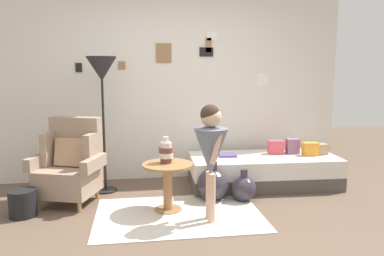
# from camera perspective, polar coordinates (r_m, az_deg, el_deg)

# --- Properties ---
(ground_plane) EXTENTS (12.00, 12.00, 0.00)m
(ground_plane) POSITION_cam_1_polar(r_m,az_deg,el_deg) (3.65, -0.14, -15.68)
(ground_plane) COLOR brown
(gallery_wall) EXTENTS (4.80, 0.12, 2.60)m
(gallery_wall) POSITION_cam_1_polar(r_m,az_deg,el_deg) (5.27, -3.22, 6.48)
(gallery_wall) COLOR silver
(gallery_wall) RESTS_ON ground
(rug) EXTENTS (1.73, 1.17, 0.01)m
(rug) POSITION_cam_1_polar(r_m,az_deg,el_deg) (4.07, -2.02, -12.98)
(rug) COLOR silver
(rug) RESTS_ON ground
(armchair) EXTENTS (0.87, 0.76, 0.97)m
(armchair) POSITION_cam_1_polar(r_m,az_deg,el_deg) (4.55, -17.92, -5.30)
(armchair) COLOR tan
(armchair) RESTS_ON ground
(daybed) EXTENTS (1.93, 0.86, 0.40)m
(daybed) POSITION_cam_1_polar(r_m,az_deg,el_deg) (5.07, 10.71, -6.39)
(daybed) COLOR #4C4742
(daybed) RESTS_ON ground
(pillow_head) EXTENTS (0.20, 0.14, 0.14)m
(pillow_head) POSITION_cam_1_polar(r_m,az_deg,el_deg) (5.28, 18.80, -3.05)
(pillow_head) COLOR tan
(pillow_head) RESTS_ON daybed
(pillow_mid) EXTENTS (0.20, 0.13, 0.17)m
(pillow_mid) POSITION_cam_1_polar(r_m,az_deg,el_deg) (5.19, 17.45, -3.04)
(pillow_mid) COLOR orange
(pillow_mid) RESTS_ON daybed
(pillow_back) EXTENTS (0.17, 0.13, 0.20)m
(pillow_back) POSITION_cam_1_polar(r_m,az_deg,el_deg) (5.24, 14.98, -2.65)
(pillow_back) COLOR gray
(pillow_back) RESTS_ON daybed
(pillow_extra) EXTENTS (0.21, 0.15, 0.18)m
(pillow_extra) POSITION_cam_1_polar(r_m,az_deg,el_deg) (5.17, 12.59, -2.85)
(pillow_extra) COLOR #D64C56
(pillow_extra) RESTS_ON daybed
(side_table) EXTENTS (0.55, 0.55, 0.52)m
(side_table) POSITION_cam_1_polar(r_m,az_deg,el_deg) (4.08, -3.69, -7.46)
(side_table) COLOR #9E7042
(side_table) RESTS_ON ground
(vase_striped) EXTENTS (0.15, 0.15, 0.28)m
(vase_striped) POSITION_cam_1_polar(r_m,az_deg,el_deg) (4.05, -3.96, -3.65)
(vase_striped) COLOR brown
(vase_striped) RESTS_ON side_table
(floor_lamp) EXTENTS (0.37, 0.37, 1.67)m
(floor_lamp) POSITION_cam_1_polar(r_m,az_deg,el_deg) (4.71, -13.50, 7.73)
(floor_lamp) COLOR black
(floor_lamp) RESTS_ON ground
(person_child) EXTENTS (0.34, 0.34, 1.18)m
(person_child) POSITION_cam_1_polar(r_m,az_deg,el_deg) (3.71, 2.87, -2.91)
(person_child) COLOR #D8AD8E
(person_child) RESTS_ON ground
(book_on_daybed) EXTENTS (0.23, 0.17, 0.03)m
(book_on_daybed) POSITION_cam_1_polar(r_m,az_deg,el_deg) (4.92, 5.42, -4.14)
(book_on_daybed) COLOR #584893
(book_on_daybed) RESTS_ON daybed
(demijohn_near) EXTENTS (0.37, 0.37, 0.46)m
(demijohn_near) POSITION_cam_1_polar(r_m,az_deg,el_deg) (4.45, 3.15, -8.49)
(demijohn_near) COLOR #332D38
(demijohn_near) RESTS_ON ground
(demijohn_far) EXTENTS (0.29, 0.29, 0.38)m
(demijohn_far) POSITION_cam_1_polar(r_m,az_deg,el_deg) (4.47, 7.84, -9.03)
(demijohn_far) COLOR #332D38
(demijohn_far) RESTS_ON ground
(magazine_basket) EXTENTS (0.28, 0.28, 0.28)m
(magazine_basket) POSITION_cam_1_polar(r_m,az_deg,el_deg) (4.37, -24.25, -10.34)
(magazine_basket) COLOR black
(magazine_basket) RESTS_ON ground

